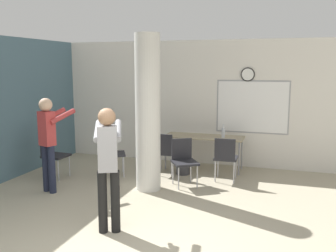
{
  "coord_description": "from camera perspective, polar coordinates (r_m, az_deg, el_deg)",
  "views": [
    {
      "loc": [
        1.73,
        -3.28,
        2.24
      ],
      "look_at": [
        -0.08,
        2.36,
        1.28
      ],
      "focal_mm": 40.0,
      "sensor_mm": 36.0,
      "label": 1
    }
  ],
  "objects": [
    {
      "name": "bottle_on_table",
      "position": [
        7.99,
        8.42,
        -0.99
      ],
      "size": [
        0.07,
        0.07,
        0.28
      ],
      "color": "silver",
      "rests_on": "folding_table"
    },
    {
      "name": "chair_table_left",
      "position": [
        7.74,
        -0.47,
        -3.72
      ],
      "size": [
        0.44,
        0.44,
        0.87
      ],
      "color": "#232328",
      "rests_on": "ground_plane"
    },
    {
      "name": "waste_bin",
      "position": [
        7.84,
        2.32,
        -6.24
      ],
      "size": [
        0.28,
        0.28,
        0.3
      ],
      "color": "#38383D",
      "rests_on": "ground_plane"
    },
    {
      "name": "chair_table_right",
      "position": [
        7.36,
        8.77,
        -4.5
      ],
      "size": [
        0.45,
        0.45,
        0.87
      ],
      "color": "#232328",
      "rests_on": "ground_plane"
    },
    {
      "name": "chair_by_left_wall",
      "position": [
        7.88,
        -17.12,
        -3.9
      ],
      "size": [
        0.47,
        0.47,
        0.87
      ],
      "color": "#232328",
      "rests_on": "ground_plane"
    },
    {
      "name": "person_playing_front",
      "position": [
        5.05,
        -9.13,
        -5.14
      ],
      "size": [
        0.55,
        0.68,
        1.7
      ],
      "color": "black",
      "rests_on": "ground_plane"
    },
    {
      "name": "chair_table_front",
      "position": [
        7.06,
        2.42,
        -4.99
      ],
      "size": [
        0.61,
        0.61,
        0.87
      ],
      "color": "#232328",
      "rests_on": "ground_plane"
    },
    {
      "name": "chair_near_pillar",
      "position": [
        7.74,
        -8.75,
        -3.82
      ],
      "size": [
        0.6,
        0.6,
        0.87
      ],
      "color": "#232328",
      "rests_on": "ground_plane"
    },
    {
      "name": "wall_left_accent",
      "position": [
        7.84,
        -24.27,
        2.23
      ],
      "size": [
        0.12,
        7.0,
        2.8
      ],
      "color": "slate",
      "rests_on": "ground_plane"
    },
    {
      "name": "wall_back",
      "position": [
        8.55,
        6.14,
        3.51
      ],
      "size": [
        8.0,
        0.15,
        2.8
      ],
      "color": "silver",
      "rests_on": "ground_plane"
    },
    {
      "name": "folding_table",
      "position": [
        8.13,
        5.49,
        -1.91
      ],
      "size": [
        1.71,
        0.61,
        0.73
      ],
      "color": "tan",
      "rests_on": "ground_plane"
    },
    {
      "name": "person_watching_back",
      "position": [
        6.91,
        -17.75,
        -1.65
      ],
      "size": [
        0.51,
        0.67,
        1.69
      ],
      "color": "#1E2338",
      "rests_on": "ground_plane"
    },
    {
      "name": "support_pillar",
      "position": [
        6.66,
        -3.09,
        1.94
      ],
      "size": [
        0.45,
        0.45,
        2.8
      ],
      "color": "silver",
      "rests_on": "ground_plane"
    }
  ]
}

